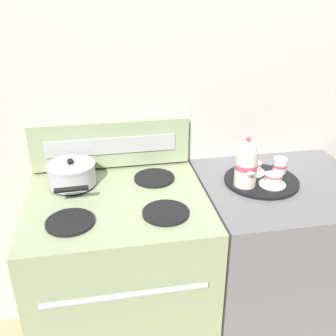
% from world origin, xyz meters
% --- Properties ---
extents(wall_back, '(6.00, 0.05, 2.20)m').
position_xyz_m(wall_back, '(0.00, 0.36, 1.10)').
color(wall_back, beige).
rests_on(wall_back, ground).
extents(stove, '(0.76, 0.70, 0.93)m').
position_xyz_m(stove, '(-0.38, -0.00, 0.46)').
color(stove, '#9EAD84').
rests_on(stove, ground).
extents(control_panel, '(0.75, 0.05, 0.22)m').
position_xyz_m(control_panel, '(-0.38, 0.31, 1.04)').
color(control_panel, '#9EAD84').
rests_on(control_panel, stove).
extents(side_counter, '(0.74, 0.67, 0.91)m').
position_xyz_m(side_counter, '(0.39, 0.00, 0.46)').
color(side_counter, slate).
rests_on(side_counter, ground).
extents(saucepan, '(0.21, 0.29, 0.12)m').
position_xyz_m(saucepan, '(-0.56, 0.15, 0.98)').
color(saucepan, '#B7B7BC').
rests_on(saucepan, stove).
extents(serving_tray, '(0.34, 0.34, 0.01)m').
position_xyz_m(serving_tray, '(0.28, 0.04, 0.92)').
color(serving_tray, black).
rests_on(serving_tray, side_counter).
extents(teapot, '(0.10, 0.16, 0.22)m').
position_xyz_m(teapot, '(0.19, -0.00, 1.03)').
color(teapot, white).
rests_on(teapot, serving_tray).
extents(teacup_left, '(0.12, 0.12, 0.05)m').
position_xyz_m(teacup_left, '(0.27, 0.11, 0.95)').
color(teacup_left, white).
rests_on(teacup_left, serving_tray).
extents(teacup_right, '(0.12, 0.12, 0.05)m').
position_xyz_m(teacup_right, '(0.31, -0.02, 0.95)').
color(teacup_right, white).
rests_on(teacup_right, serving_tray).
extents(creamer_jug, '(0.07, 0.07, 0.07)m').
position_xyz_m(creamer_jug, '(0.39, 0.09, 0.96)').
color(creamer_jug, white).
rests_on(creamer_jug, serving_tray).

